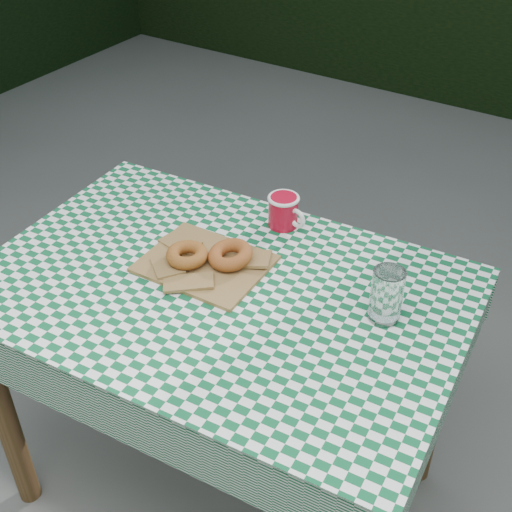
{
  "coord_description": "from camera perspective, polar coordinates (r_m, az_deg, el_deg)",
  "views": [
    {
      "loc": [
        0.72,
        -1.09,
        1.73
      ],
      "look_at": [
        0.04,
        -0.01,
        0.79
      ],
      "focal_mm": 47.15,
      "sensor_mm": 36.0,
      "label": 1
    }
  ],
  "objects": [
    {
      "name": "table",
      "position": [
        1.81,
        -2.77,
        -11.92
      ],
      "size": [
        1.14,
        0.81,
        0.75
      ],
      "primitive_type": "cube",
      "rotation": [
        0.0,
        0.0,
        0.07
      ],
      "color": "#543A1C",
      "rests_on": "ground"
    },
    {
      "name": "paper_bag",
      "position": [
        1.61,
        -4.35,
        -0.57
      ],
      "size": [
        0.3,
        0.24,
        0.02
      ],
      "primitive_type": "cube",
      "rotation": [
        0.0,
        0.0,
        0.03
      ],
      "color": "olive",
      "rests_on": "tablecloth"
    },
    {
      "name": "coffee_mug",
      "position": [
        1.73,
        2.33,
        3.83
      ],
      "size": [
        0.18,
        0.18,
        0.09
      ],
      "primitive_type": null,
      "rotation": [
        0.0,
        0.0,
        -0.23
      ],
      "color": "#AB0B21",
      "rests_on": "tablecloth"
    },
    {
      "name": "tablecloth",
      "position": [
        1.55,
        -3.18,
        -2.64
      ],
      "size": [
        1.16,
        0.83,
        0.01
      ],
      "primitive_type": "cube",
      "rotation": [
        0.0,
        0.0,
        0.07
      ],
      "color": "#0D542D",
      "rests_on": "table"
    },
    {
      "name": "bagel_back",
      "position": [
        1.59,
        -2.2,
        0.1
      ],
      "size": [
        0.15,
        0.15,
        0.03
      ],
      "primitive_type": "torus",
      "rotation": [
        0.0,
        0.0,
        -0.67
      ],
      "color": "#A54F22",
      "rests_on": "paper_bag"
    },
    {
      "name": "drinking_glass",
      "position": [
        1.45,
        11.02,
        -3.3
      ],
      "size": [
        0.07,
        0.07,
        0.13
      ],
      "primitive_type": "cylinder",
      "rotation": [
        0.0,
        0.0,
        -0.03
      ],
      "color": "white",
      "rests_on": "tablecloth"
    },
    {
      "name": "ground",
      "position": [
        2.17,
        -0.66,
        -16.43
      ],
      "size": [
        60.0,
        60.0,
        0.0
      ],
      "primitive_type": "plane",
      "color": "#565650",
      "rests_on": "ground"
    },
    {
      "name": "bagel_front",
      "position": [
        1.6,
        -5.88,
        0.1
      ],
      "size": [
        0.14,
        0.14,
        0.03
      ],
      "primitive_type": "torus",
      "rotation": [
        0.0,
        0.0,
        0.57
      ],
      "color": "#9D5520",
      "rests_on": "paper_bag"
    }
  ]
}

